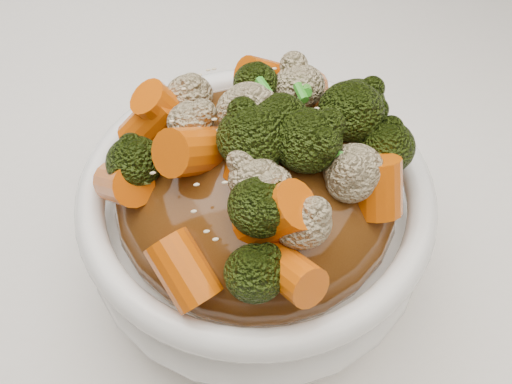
{
  "coord_description": "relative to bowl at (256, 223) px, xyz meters",
  "views": [
    {
      "loc": [
        -0.08,
        -0.22,
        1.1
      ],
      "look_at": [
        -0.04,
        0.0,
        0.82
      ],
      "focal_mm": 42.0,
      "sensor_mm": 36.0,
      "label": 1
    }
  ],
  "objects": [
    {
      "name": "tablecloth",
      "position": [
        0.04,
        -0.0,
        -0.06
      ],
      "size": [
        1.2,
        0.8,
        0.04
      ],
      "primitive_type": "cube",
      "color": "white",
      "rests_on": "dining_table"
    },
    {
      "name": "bowl",
      "position": [
        0.0,
        0.0,
        0.0
      ],
      "size": [
        0.27,
        0.27,
        0.08
      ],
      "primitive_type": null,
      "rotation": [
        0.0,
        0.0,
        -0.3
      ],
      "color": "white",
      "rests_on": "tablecloth"
    },
    {
      "name": "sauce_base",
      "position": [
        0.0,
        0.0,
        0.03
      ],
      "size": [
        0.21,
        0.21,
        0.09
      ],
      "primitive_type": "ellipsoid",
      "rotation": [
        0.0,
        0.0,
        -0.3
      ],
      "color": "#512B0D",
      "rests_on": "bowl"
    },
    {
      "name": "carrots",
      "position": [
        0.0,
        0.0,
        0.09
      ],
      "size": [
        0.21,
        0.21,
        0.05
      ],
      "primitive_type": null,
      "rotation": [
        0.0,
        0.0,
        -0.3
      ],
      "color": "#D95907",
      "rests_on": "sauce_base"
    },
    {
      "name": "broccoli",
      "position": [
        0.0,
        0.0,
        0.09
      ],
      "size": [
        0.21,
        0.21,
        0.04
      ],
      "primitive_type": null,
      "rotation": [
        0.0,
        0.0,
        -0.3
      ],
      "color": "black",
      "rests_on": "sauce_base"
    },
    {
      "name": "cauliflower",
      "position": [
        0.0,
        0.0,
        0.09
      ],
      "size": [
        0.21,
        0.21,
        0.04
      ],
      "primitive_type": null,
      "rotation": [
        0.0,
        0.0,
        -0.3
      ],
      "color": "tan",
      "rests_on": "sauce_base"
    },
    {
      "name": "scallions",
      "position": [
        0.0,
        0.0,
        0.09
      ],
      "size": [
        0.16,
        0.16,
        0.02
      ],
      "primitive_type": null,
      "rotation": [
        0.0,
        0.0,
        -0.3
      ],
      "color": "#309422",
      "rests_on": "sauce_base"
    },
    {
      "name": "sesame_seeds",
      "position": [
        -0.0,
        0.0,
        0.09
      ],
      "size": [
        0.19,
        0.19,
        0.01
      ],
      "primitive_type": null,
      "rotation": [
        0.0,
        0.0,
        -0.3
      ],
      "color": "beige",
      "rests_on": "sauce_base"
    }
  ]
}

